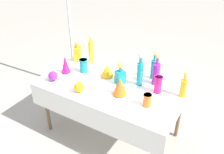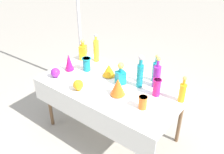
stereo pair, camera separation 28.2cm
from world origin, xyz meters
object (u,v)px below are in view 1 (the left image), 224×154
at_px(slender_vase_0, 158,84).
at_px(fluted_vase_1, 120,86).
at_px(tall_bottle_3, 91,51).
at_px(fluted_vase_0, 65,65).
at_px(tall_bottle_1, 183,87).
at_px(fluted_vase_2, 107,70).
at_px(canopy_pole, 71,34).
at_px(slender_vase_2, 84,65).
at_px(round_bowl_1, 79,87).
at_px(square_decanter_1, 120,74).
at_px(slender_vase_1, 147,100).
at_px(tall_bottle_0, 140,72).
at_px(tall_bottle_2, 156,73).
at_px(square_decanter_0, 78,53).
at_px(round_bowl_0, 53,76).
at_px(tall_bottle_4, 154,69).

xyz_separation_m(slender_vase_0, fluted_vase_1, (-0.34, -0.25, -0.00)).
xyz_separation_m(tall_bottle_3, fluted_vase_0, (-0.11, -0.40, -0.05)).
relative_size(tall_bottle_1, tall_bottle_3, 0.77).
height_order(slender_vase_0, fluted_vase_2, slender_vase_0).
bearing_deg(tall_bottle_1, canopy_pole, 167.24).
relative_size(slender_vase_2, round_bowl_1, 1.36).
bearing_deg(fluted_vase_1, tall_bottle_1, 27.91).
height_order(square_decanter_1, round_bowl_1, square_decanter_1).
bearing_deg(slender_vase_2, square_decanter_1, 0.64).
bearing_deg(slender_vase_1, fluted_vase_0, 175.02).
xyz_separation_m(slender_vase_0, slender_vase_2, (-0.97, -0.05, -0.01)).
height_order(tall_bottle_0, tall_bottle_2, tall_bottle_0).
bearing_deg(fluted_vase_1, tall_bottle_0, 70.57).
distance_m(tall_bottle_2, slender_vase_2, 0.91).
relative_size(tall_bottle_0, fluted_vase_1, 1.98).
bearing_deg(slender_vase_2, square_decanter_0, 140.95).
xyz_separation_m(tall_bottle_3, slender_vase_0, (1.04, -0.22, -0.06)).
bearing_deg(round_bowl_0, square_decanter_0, 95.85).
xyz_separation_m(round_bowl_0, canopy_pole, (-0.44, 0.90, 0.13)).
relative_size(tall_bottle_4, slender_vase_2, 1.98).
bearing_deg(fluted_vase_2, fluted_vase_0, -158.50).
xyz_separation_m(square_decanter_1, slender_vase_1, (0.45, -0.24, -0.04)).
bearing_deg(tall_bottle_3, round_bowl_1, -66.07).
distance_m(tall_bottle_3, square_decanter_1, 0.65).
distance_m(tall_bottle_1, round_bowl_0, 1.50).
distance_m(slender_vase_1, slender_vase_2, 1.00).
bearing_deg(canopy_pole, fluted_vase_2, -27.14).
distance_m(square_decanter_0, round_bowl_0, 0.56).
distance_m(tall_bottle_0, fluted_vase_2, 0.43).
height_order(slender_vase_0, fluted_vase_0, fluted_vase_0).
bearing_deg(tall_bottle_3, round_bowl_0, -100.89).
distance_m(tall_bottle_2, fluted_vase_2, 0.60).
bearing_deg(tall_bottle_1, tall_bottle_0, -176.25).
relative_size(tall_bottle_1, fluted_vase_2, 1.88).
bearing_deg(slender_vase_1, tall_bottle_3, 154.20).
distance_m(tall_bottle_3, round_bowl_1, 0.73).
bearing_deg(fluted_vase_2, tall_bottle_2, 13.82).
bearing_deg(tall_bottle_1, tall_bottle_4, 156.28).
bearing_deg(round_bowl_1, fluted_vase_2, 79.22).
relative_size(tall_bottle_4, round_bowl_0, 2.77).
height_order(fluted_vase_1, canopy_pole, canopy_pole).
bearing_deg(slender_vase_2, canopy_pole, 139.24).
bearing_deg(tall_bottle_3, tall_bottle_4, 2.25).
xyz_separation_m(square_decanter_0, fluted_vase_1, (0.88, -0.40, -0.01)).
xyz_separation_m(tall_bottle_1, fluted_vase_2, (-0.92, -0.06, -0.03)).
bearing_deg(square_decanter_1, tall_bottle_0, 20.68).
relative_size(tall_bottle_0, tall_bottle_1, 1.33).
bearing_deg(round_bowl_1, square_decanter_0, 128.58).
relative_size(slender_vase_1, fluted_vase_0, 0.62).
xyz_separation_m(tall_bottle_0, fluted_vase_0, (-0.91, -0.22, -0.06)).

